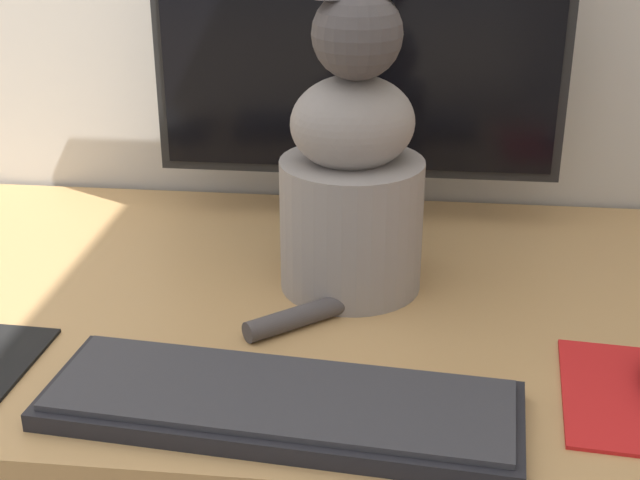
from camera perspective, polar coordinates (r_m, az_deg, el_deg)
name	(u,v)px	position (r m, az deg, el deg)	size (l,w,h in m)	color
desk	(298,368)	(1.10, -1.42, -8.21)	(1.33, 0.67, 0.72)	tan
monitor	(358,68)	(1.20, 2.47, 10.95)	(0.55, 0.17, 0.41)	black
keyboard	(281,404)	(0.85, -2.54, -10.43)	(0.46, 0.19, 0.02)	black
cat	(352,175)	(1.03, 2.06, 4.19)	(0.22, 0.27, 0.38)	gray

